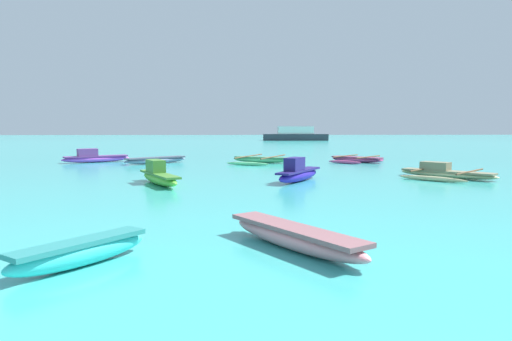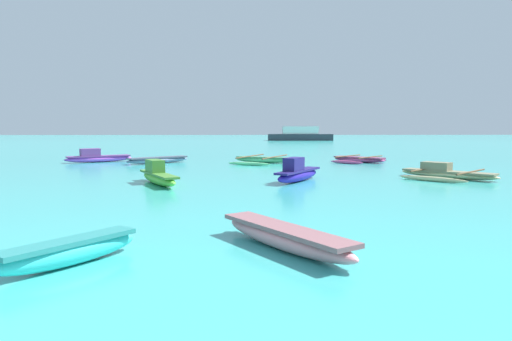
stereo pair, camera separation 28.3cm
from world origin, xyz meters
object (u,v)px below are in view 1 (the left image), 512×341
moored_boat_2 (261,160)px  moored_boat_3 (445,173)px  moored_boat_1 (357,159)px  moored_boat_5 (81,251)px  moored_boat_7 (298,173)px  moored_boat_0 (95,157)px  moored_boat_8 (294,236)px  moored_boat_4 (156,160)px  moored_boat_6 (159,176)px  distant_ferry (295,135)px

moored_boat_2 → moored_boat_3: (7.43, -8.46, 0.03)m
moored_boat_1 → moored_boat_5: size_ratio=1.76×
moored_boat_7 → moored_boat_0: bearing=78.2°
moored_boat_2 → moored_boat_8: (-0.37, -19.49, 0.04)m
moored_boat_0 → moored_boat_3: bearing=-58.4°
moored_boat_3 → moored_boat_5: size_ratio=1.96×
moored_boat_2 → moored_boat_4: moored_boat_2 is taller
moored_boat_5 → moored_boat_1: bearing=12.2°
moored_boat_1 → moored_boat_7: size_ratio=1.16×
moored_boat_1 → moored_boat_5: 22.73m
moored_boat_1 → moored_boat_5: moored_boat_5 is taller
moored_boat_0 → moored_boat_3: 19.79m
moored_boat_0 → moored_boat_1: moored_boat_0 is taller
moored_boat_3 → moored_boat_8: moored_boat_3 is taller
moored_boat_7 → moored_boat_6: bearing=127.6°
moored_boat_8 → distant_ferry: size_ratio=0.32×
moored_boat_5 → moored_boat_7: 11.87m
moored_boat_4 → distant_ferry: 47.12m
moored_boat_4 → distant_ferry: bearing=33.1°
moored_boat_4 → moored_boat_7: moored_boat_7 is taller
moored_boat_5 → moored_boat_3: bearing=-6.0°
moored_boat_4 → moored_boat_8: size_ratio=1.09×
moored_boat_6 → distant_ferry: distant_ferry is taller
moored_boat_4 → moored_boat_5: (2.43, -20.05, 0.02)m
moored_boat_5 → distant_ferry: (11.49, 65.06, 0.68)m
moored_boat_7 → moored_boat_8: bearing=-157.2°
moored_boat_3 → moored_boat_4: size_ratio=1.22×
moored_boat_2 → moored_boat_5: (-3.82, -20.35, 0.04)m
moored_boat_5 → moored_boat_6: size_ratio=0.61×
moored_boat_3 → moored_boat_5: (-11.24, -11.89, 0.01)m
moored_boat_0 → moored_boat_3: size_ratio=0.89×
moored_boat_3 → moored_boat_0: bearing=-162.2°
moored_boat_3 → moored_boat_5: 16.36m
moored_boat_3 → moored_boat_4: 15.92m
moored_boat_1 → distant_ferry: 44.54m
moored_boat_7 → moored_boat_8: (-1.37, -9.99, -0.12)m
moored_boat_4 → moored_boat_7: 11.71m
moored_boat_7 → distant_ferry: size_ratio=0.33×
moored_boat_1 → moored_boat_8: 20.67m
moored_boat_2 → moored_boat_7: (1.00, -9.50, 0.15)m
moored_boat_3 → moored_boat_1: bearing=145.4°
moored_boat_6 → moored_boat_8: (4.00, -9.33, -0.09)m
moored_boat_1 → moored_boat_8: bearing=-65.5°
moored_boat_5 → moored_boat_7: bearing=13.5°
moored_boat_1 → moored_boat_2: size_ratio=0.76×
moored_boat_0 → moored_boat_5: moored_boat_0 is taller
moored_boat_1 → moored_boat_6: moored_boat_6 is taller
moored_boat_2 → moored_boat_3: size_ratio=1.18×
moored_boat_3 → moored_boat_8: size_ratio=1.33×
moored_boat_1 → moored_boat_3: size_ratio=0.90×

